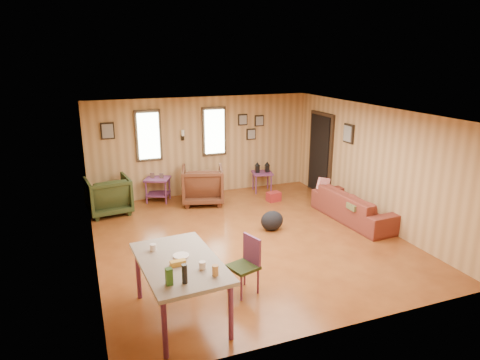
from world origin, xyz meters
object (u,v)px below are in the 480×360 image
object	(u,v)px
sofa	(356,202)
dining_table	(180,266)
end_table	(158,185)
recliner_brown	(203,183)
recliner_green	(108,194)
side_table	(262,171)

from	to	relation	value
sofa	dining_table	xyz separation A→B (m)	(-4.23, -2.12, 0.34)
end_table	sofa	bearing A→B (deg)	-36.30
recliner_brown	recliner_green	size ratio (longest dim) A/B	1.06
sofa	end_table	world-z (taller)	sofa
recliner_brown	end_table	world-z (taller)	recliner_brown
end_table	side_table	size ratio (longest dim) A/B	0.91
sofa	end_table	size ratio (longest dim) A/B	2.97
sofa	dining_table	distance (m)	4.75
sofa	end_table	xyz separation A→B (m)	(-3.66, 2.69, -0.02)
recliner_brown	dining_table	world-z (taller)	dining_table
recliner_brown	dining_table	bearing A→B (deg)	85.82
sofa	dining_table	size ratio (longest dim) A/B	1.25
side_table	dining_table	size ratio (longest dim) A/B	0.46
recliner_brown	end_table	size ratio (longest dim) A/B	1.36
sofa	dining_table	bearing A→B (deg)	113.30
sofa	side_table	world-z (taller)	sofa
recliner_green	dining_table	bearing A→B (deg)	90.25
sofa	recliner_brown	bearing A→B (deg)	47.40
recliner_brown	end_table	distance (m)	1.08
recliner_green	end_table	size ratio (longest dim) A/B	1.28
recliner_brown	side_table	distance (m)	1.68
recliner_green	end_table	distance (m)	1.23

